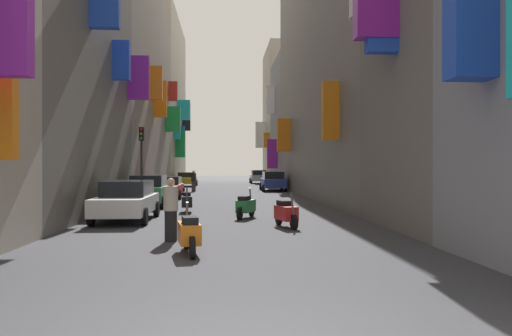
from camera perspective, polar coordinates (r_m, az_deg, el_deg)
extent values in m
plane|color=#38383D|center=(34.99, -3.56, -3.03)|extent=(140.00, 140.00, 0.00)
cube|color=orange|center=(11.60, -27.16, 6.67)|extent=(0.63, 0.37, 2.37)
cube|color=blue|center=(23.43, -15.10, 11.74)|extent=(0.75, 0.39, 1.74)
cube|color=purple|center=(26.81, -13.23, 9.98)|extent=(1.08, 0.43, 2.22)
cube|color=gray|center=(36.02, -16.60, 10.17)|extent=(6.00, 15.04, 16.42)
cube|color=orange|center=(31.95, -11.63, 9.47)|extent=(1.13, 0.41, 2.08)
cube|color=orange|center=(35.97, -10.88, 7.72)|extent=(0.92, 0.36, 2.54)
cube|color=gray|center=(45.44, -13.80, 6.60)|extent=(6.00, 4.72, 14.08)
cube|color=red|center=(45.65, -9.45, 8.63)|extent=(0.80, 0.37, 1.74)
cube|color=green|center=(43.20, -9.44, 5.52)|extent=(1.23, 0.62, 2.14)
cube|color=#9E9384|center=(56.88, -11.77, 7.37)|extent=(6.00, 18.11, 18.18)
cube|color=#19B2BF|center=(53.53, -8.27, 6.56)|extent=(1.38, 0.63, 2.07)
cube|color=black|center=(60.31, -7.95, 5.75)|extent=(0.95, 0.52, 3.20)
cube|color=green|center=(51.68, -8.62, 2.73)|extent=(0.98, 0.64, 2.74)
cube|color=#19B2BF|center=(50.31, -8.97, 4.60)|extent=(0.62, 0.61, 2.32)
cube|color=blue|center=(53.60, -8.57, 3.88)|extent=(0.77, 0.41, 1.62)
cube|color=blue|center=(10.68, 23.24, 14.63)|extent=(0.84, 0.60, 2.02)
cube|color=purple|center=(15.83, 13.51, 17.27)|extent=(1.25, 0.57, 1.80)
cube|color=blue|center=(15.82, 14.13, 16.99)|extent=(0.92, 0.40, 2.49)
cube|color=slate|center=(33.29, 10.69, 12.15)|extent=(6.00, 26.18, 17.73)
cube|color=orange|center=(38.42, 3.17, 3.78)|extent=(1.00, 0.42, 2.52)
cube|color=orange|center=(22.53, 8.48, 6.47)|extent=(0.74, 0.38, 2.62)
cube|color=gray|center=(50.31, 5.58, 5.10)|extent=(6.00, 9.68, 12.55)
cube|color=white|center=(50.67, 1.64, 7.81)|extent=(0.82, 0.61, 2.73)
cube|color=purple|center=(47.33, 1.87, 1.62)|extent=(0.98, 0.37, 2.77)
cube|color=#9E9384|center=(60.47, 4.02, 5.90)|extent=(6.00, 10.63, 15.98)
cube|color=white|center=(59.98, 0.80, 3.29)|extent=(0.75, 0.44, 1.97)
cube|color=white|center=(60.94, 0.52, 3.80)|extent=(1.21, 0.45, 3.14)
cube|color=green|center=(63.95, 0.56, 3.12)|extent=(0.67, 0.48, 1.50)
cube|color=orange|center=(55.52, 1.20, 3.20)|extent=(0.69, 0.60, 1.64)
cube|color=#B21E1E|center=(31.11, -10.03, -2.36)|extent=(1.67, 4.02, 0.56)
cube|color=black|center=(31.29, -9.99, -1.41)|extent=(1.47, 2.25, 0.46)
cylinder|color=black|center=(29.73, -8.70, -3.02)|extent=(0.18, 0.60, 0.60)
cylinder|color=black|center=(29.92, -11.90, -3.00)|extent=(0.18, 0.60, 0.60)
cylinder|color=black|center=(32.36, -8.30, -2.76)|extent=(0.18, 0.60, 0.60)
cylinder|color=black|center=(32.54, -11.23, -2.74)|extent=(0.18, 0.60, 0.60)
cube|color=#236638|center=(24.71, -12.18, -2.86)|extent=(1.69, 3.96, 0.70)
cube|color=black|center=(24.88, -12.11, -1.42)|extent=(1.49, 2.22, 0.53)
cylinder|color=black|center=(23.32, -10.60, -3.89)|extent=(0.18, 0.60, 0.60)
cylinder|color=black|center=(23.58, -14.68, -3.85)|extent=(0.18, 0.60, 0.60)
cylinder|color=black|center=(25.91, -9.90, -3.49)|extent=(0.18, 0.60, 0.60)
cylinder|color=black|center=(26.15, -13.59, -3.46)|extent=(0.18, 0.60, 0.60)
cube|color=gold|center=(49.70, -7.91, -1.40)|extent=(1.79, 4.43, 0.58)
cube|color=black|center=(49.91, -7.89, -0.77)|extent=(1.58, 2.48, 0.50)
cylinder|color=black|center=(48.19, -6.97, -1.80)|extent=(0.18, 0.60, 0.60)
cylinder|color=black|center=(48.32, -9.09, -1.79)|extent=(0.18, 0.60, 0.60)
cylinder|color=black|center=(51.11, -6.79, -1.68)|extent=(0.18, 0.60, 0.60)
cylinder|color=black|center=(51.24, -8.79, -1.68)|extent=(0.18, 0.60, 0.60)
cube|color=#B7B7BC|center=(57.85, 0.28, -1.13)|extent=(1.79, 4.10, 0.67)
cube|color=black|center=(57.63, 0.29, -0.52)|extent=(1.58, 2.30, 0.56)
cylinder|color=black|center=(59.16, -0.68, -1.43)|extent=(0.18, 0.60, 0.60)
cylinder|color=black|center=(59.28, 1.05, -1.43)|extent=(0.18, 0.60, 0.60)
cylinder|color=black|center=(56.45, -0.53, -1.51)|extent=(0.18, 0.60, 0.60)
cylinder|color=black|center=(56.58, 1.28, -1.50)|extent=(0.18, 0.60, 0.60)
cube|color=white|center=(18.56, -14.54, -4.02)|extent=(1.74, 4.48, 0.59)
cube|color=black|center=(18.75, -14.42, -2.24)|extent=(1.53, 2.51, 0.54)
cylinder|color=black|center=(16.99, -12.59, -5.41)|extent=(0.18, 0.60, 0.60)
cylinder|color=black|center=(17.34, -18.29, -5.31)|extent=(0.18, 0.60, 0.60)
cylinder|color=black|center=(19.90, -11.28, -4.59)|extent=(0.18, 0.60, 0.60)
cylinder|color=black|center=(20.20, -16.18, -4.53)|extent=(0.18, 0.60, 0.60)
cube|color=navy|center=(40.04, 1.93, -1.71)|extent=(1.74, 4.41, 0.68)
cube|color=black|center=(39.80, 1.96, -0.82)|extent=(1.53, 2.47, 0.57)
cylinder|color=black|center=(41.42, 0.54, -2.12)|extent=(0.18, 0.60, 0.60)
cylinder|color=black|center=(41.59, 2.92, -2.11)|extent=(0.18, 0.60, 0.60)
cylinder|color=black|center=(38.52, 0.86, -2.29)|extent=(0.18, 0.60, 0.60)
cylinder|color=black|center=(38.70, 3.42, -2.28)|extent=(0.18, 0.60, 0.60)
cube|color=orange|center=(11.36, -7.64, -7.35)|extent=(0.61, 1.12, 0.45)
cube|color=black|center=(11.13, -7.54, -5.93)|extent=(0.41, 0.61, 0.16)
cylinder|color=#4C4C51|center=(11.85, -7.90, -5.46)|extent=(0.11, 0.28, 0.68)
cylinder|color=black|center=(12.05, -7.96, -8.00)|extent=(0.18, 0.49, 0.48)
cylinder|color=black|center=(10.74, -7.28, -9.01)|extent=(0.18, 0.49, 0.48)
cube|color=#287F3D|center=(18.87, -1.16, -4.35)|extent=(0.82, 1.23, 0.45)
cube|color=black|center=(18.65, -1.37, -3.46)|extent=(0.50, 0.64, 0.16)
cylinder|color=#4C4C51|center=(19.40, -0.63, -3.26)|extent=(0.15, 0.28, 0.68)
cylinder|color=black|center=(19.58, -0.50, -4.85)|extent=(0.26, 0.48, 0.48)
cylinder|color=black|center=(18.21, -1.87, -5.22)|extent=(0.26, 0.48, 0.48)
cube|color=black|center=(21.52, -7.87, -3.79)|extent=(0.51, 1.14, 0.45)
cube|color=black|center=(21.71, -7.87, -2.95)|extent=(0.36, 0.58, 0.16)
cylinder|color=#4C4C51|center=(20.94, -7.88, -3.01)|extent=(0.08, 0.28, 0.68)
cylinder|color=black|center=(20.84, -7.88, -4.54)|extent=(0.13, 0.49, 0.48)
cylinder|color=black|center=(22.23, -7.86, -4.25)|extent=(0.13, 0.49, 0.48)
cube|color=red|center=(16.07, 3.44, -5.14)|extent=(0.68, 1.18, 0.45)
cube|color=black|center=(16.23, 3.19, -4.01)|extent=(0.44, 0.62, 0.16)
cylinder|color=#4C4C51|center=(15.52, 4.16, -4.12)|extent=(0.12, 0.28, 0.68)
cylinder|color=black|center=(15.45, 4.35, -6.19)|extent=(0.21, 0.49, 0.48)
cylinder|color=black|center=(16.73, 2.61, -5.70)|extent=(0.21, 0.49, 0.48)
cylinder|color=black|center=(13.29, -9.69, -6.54)|extent=(0.41, 0.41, 0.80)
cylinder|color=#B2AD9E|center=(13.22, -9.69, -3.45)|extent=(0.48, 0.48, 0.63)
sphere|color=tan|center=(13.20, -9.69, -1.61)|extent=(0.22, 0.22, 0.22)
cylinder|color=#3A3A3A|center=(39.19, -7.12, -2.10)|extent=(0.44, 0.44, 0.80)
cylinder|color=black|center=(39.17, -7.13, -1.05)|extent=(0.52, 0.52, 0.63)
sphere|color=tan|center=(39.16, -7.13, -0.43)|extent=(0.22, 0.22, 0.22)
cylinder|color=#2D2D2D|center=(28.24, -12.92, -0.37)|extent=(0.12, 0.12, 3.37)
cube|color=black|center=(28.30, -12.92, 3.81)|extent=(0.26, 0.26, 0.75)
sphere|color=red|center=(28.18, -12.97, 4.33)|extent=(0.14, 0.14, 0.14)
sphere|color=orange|center=(28.16, -12.97, 3.82)|extent=(0.14, 0.14, 0.14)
sphere|color=green|center=(28.14, -12.97, 3.32)|extent=(0.14, 0.14, 0.14)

